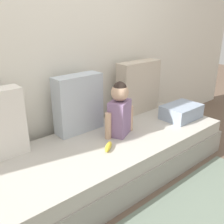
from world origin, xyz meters
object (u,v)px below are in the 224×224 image
Objects in this scene: banana at (108,147)px; throw_pillow_center at (78,104)px; couch at (102,161)px; toddler at (120,110)px; throw_pillow_right at (138,87)px; folded_blanket at (181,112)px.

throw_pillow_center is at bearing 86.88° from banana.
couch is 5.13× the size of toddler.
couch is 4.52× the size of throw_pillow_right.
throw_pillow_center is 3.08× the size of banana.
banana is at bearing -150.27° from toddler.
toddler is 2.86× the size of banana.
toddler is (-0.55, -0.30, -0.04)m from throw_pillow_right.
couch is at bearing 77.97° from banana.
throw_pillow_right reaches higher than folded_blanket.
folded_blanket is (0.19, -0.44, -0.21)m from throw_pillow_right.
throw_pillow_center is 1.08m from folded_blanket.
toddler is at bearing -53.08° from throw_pillow_center.
throw_pillow_center is 0.51m from banana.
throw_pillow_right reaches higher than toddler.
throw_pillow_center reaches higher than banana.
folded_blanket is at bearing -24.36° from throw_pillow_center.
folded_blanket is at bearing -10.47° from toddler.
couch is 0.55m from throw_pillow_center.
throw_pillow_right is 1.38× the size of folded_blanket.
throw_pillow_center is at bearing 126.92° from toddler.
folded_blanket is (0.97, -0.44, -0.19)m from throw_pillow_center.
couch is at bearing 173.65° from folded_blanket.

